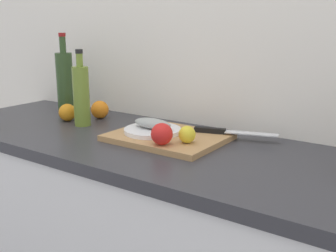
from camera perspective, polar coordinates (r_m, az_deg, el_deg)
name	(u,v)px	position (r m, az deg, el deg)	size (l,w,h in m)	color
back_wall	(214,36)	(1.58, 6.55, 12.53)	(3.20, 0.05, 2.50)	white
cutting_board	(168,137)	(1.41, 0.00, -1.58)	(0.38, 0.30, 0.02)	tan
white_plate	(153,130)	(1.43, -2.20, -0.63)	(0.20, 0.20, 0.01)	white
fish_fillet	(152,123)	(1.42, -2.21, 0.36)	(0.15, 0.06, 0.04)	#999E99
chef_knife	(225,131)	(1.42, 8.03, -0.77)	(0.29, 0.11, 0.02)	silver
lemon_0	(188,134)	(1.30, 2.78, -1.17)	(0.06, 0.06, 0.06)	yellow
tomato_0	(162,134)	(1.28, -0.88, -1.14)	(0.07, 0.07, 0.07)	red
olive_oil_bottle	(81,95)	(1.63, -12.15, 4.35)	(0.06, 0.06, 0.30)	olive
wine_bottle	(65,82)	(1.87, -14.35, 6.08)	(0.07, 0.07, 0.36)	#2D4723
orange_0	(100,110)	(1.75, -9.60, 2.30)	(0.08, 0.08, 0.08)	orange
orange_2	(67,112)	(1.73, -14.02, 1.88)	(0.07, 0.07, 0.07)	orange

